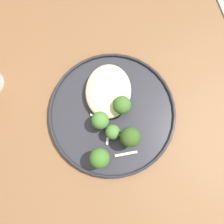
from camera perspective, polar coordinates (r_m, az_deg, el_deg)
name	(u,v)px	position (r m, az deg, el deg)	size (l,w,h in m)	color
ground	(103,140)	(1.32, -2.03, -6.44)	(6.00, 6.00, 0.00)	#665B51
wooden_dining_table	(94,113)	(0.66, -4.01, -0.31)	(1.40, 1.00, 0.74)	brown
dinner_plate	(112,113)	(0.57, 0.00, -0.25)	(0.29, 0.29, 0.02)	#232328
noodle_bed	(108,91)	(0.57, -0.85, 4.80)	(0.13, 0.10, 0.03)	beige
seared_scallop_center_golden	(109,103)	(0.57, -0.61, 2.10)	(0.02, 0.02, 0.01)	#E5C689
seared_scallop_tilted_round	(118,93)	(0.57, 1.43, 4.41)	(0.03, 0.03, 0.01)	beige
seared_scallop_tiny_bay	(92,89)	(0.58, -4.60, 5.16)	(0.03, 0.03, 0.01)	beige
seared_scallop_front_small	(105,91)	(0.57, -1.67, 4.79)	(0.03, 0.03, 0.01)	#E5C689
broccoli_floret_beside_noodles	(113,132)	(0.54, 0.16, -4.59)	(0.03, 0.03, 0.04)	#89A356
broccoli_floret_small_sprig	(122,105)	(0.54, 2.28, 1.53)	(0.04, 0.04, 0.06)	#7A994C
broccoli_floret_near_rim	(100,121)	(0.54, -2.71, -1.95)	(0.04, 0.04, 0.05)	#89A356
broccoli_floret_rear_charred	(100,158)	(0.52, -2.86, -10.42)	(0.04, 0.04, 0.06)	#89A356
broccoli_floret_center_pile	(130,137)	(0.52, 4.16, -5.71)	(0.04, 0.04, 0.07)	#89A356
onion_sliver_long_sliver	(119,134)	(0.56, 1.51, -5.09)	(0.04, 0.01, 0.00)	silver
onion_sliver_pale_crescent	(126,154)	(0.55, 3.23, -9.49)	(0.05, 0.01, 0.00)	silver
onion_sliver_curled_piece	(108,136)	(0.56, -0.93, -5.40)	(0.04, 0.01, 0.00)	silver
onion_sliver_short_strip	(100,116)	(0.57, -2.80, -0.85)	(0.04, 0.01, 0.00)	silver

